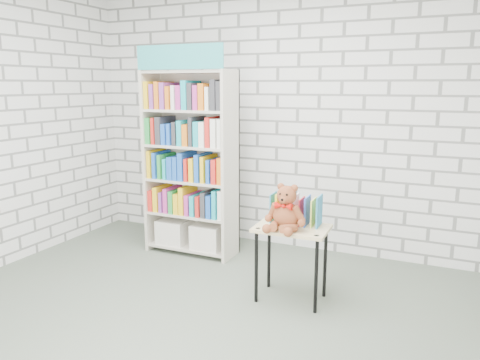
% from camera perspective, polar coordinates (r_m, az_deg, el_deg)
% --- Properties ---
extents(ground, '(4.50, 4.50, 0.00)m').
position_cam_1_polar(ground, '(3.81, -6.63, -16.60)').
color(ground, '#515B4D').
rests_on(ground, ground).
extents(room_shell, '(4.52, 4.02, 2.81)m').
position_cam_1_polar(room_shell, '(3.36, -7.35, 11.30)').
color(room_shell, silver).
rests_on(room_shell, ground).
extents(bookshelf, '(0.97, 0.38, 2.18)m').
position_cam_1_polar(bookshelf, '(4.96, -6.03, 2.20)').
color(bookshelf, beige).
rests_on(bookshelf, ground).
extents(display_table, '(0.61, 0.43, 0.64)m').
position_cam_1_polar(display_table, '(3.93, 6.33, -6.92)').
color(display_table, '#DBC483').
rests_on(display_table, ground).
extents(table_books, '(0.42, 0.20, 0.25)m').
position_cam_1_polar(table_books, '(3.96, 6.79, -3.56)').
color(table_books, teal).
rests_on(table_books, display_table).
extents(teddy_bear, '(0.35, 0.32, 0.37)m').
position_cam_1_polar(teddy_bear, '(3.78, 5.57, -3.86)').
color(teddy_bear, brown).
rests_on(teddy_bear, display_table).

